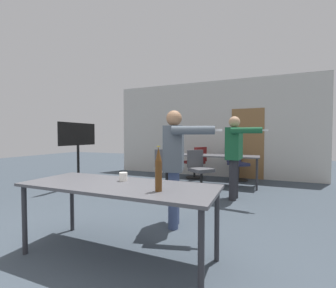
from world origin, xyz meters
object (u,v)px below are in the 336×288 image
object	(u,v)px
office_chair_far_right	(166,170)
beer_bottle	(159,170)
tv_screen	(78,147)
office_chair_side_rolled	(196,164)
office_chair_far_left	(200,171)
person_center_tall	(235,150)
office_chair_mid_tucked	(237,165)
drink_cup	(123,177)
person_left_plaid	(175,157)

from	to	relation	value
office_chair_far_right	beer_bottle	xyz separation A→B (m)	(1.25, -3.13, 0.51)
tv_screen	office_chair_side_rolled	size ratio (longest dim) A/B	1.69
office_chair_far_left	beer_bottle	world-z (taller)	beer_bottle
person_center_tall	beer_bottle	xyz separation A→B (m)	(-0.37, -2.78, -0.03)
office_chair_mid_tucked	office_chair_far_left	bearing A→B (deg)	28.18
office_chair_far_right	office_chair_mid_tucked	distance (m)	2.25
beer_bottle	person_center_tall	bearing A→B (deg)	82.44
office_chair_far_left	beer_bottle	bearing A→B (deg)	48.93
tv_screen	person_center_tall	world-z (taller)	person_center_tall
office_chair_far_right	drink_cup	world-z (taller)	office_chair_far_right
office_chair_side_rolled	beer_bottle	distance (m)	4.73
office_chair_far_right	drink_cup	bearing A→B (deg)	-86.40
office_chair_mid_tucked	tv_screen	bearing A→B (deg)	1.17
office_chair_far_left	office_chair_mid_tucked	size ratio (longest dim) A/B	0.99
person_center_tall	office_chair_side_rolled	bearing A→B (deg)	-139.17
office_chair_mid_tucked	office_chair_far_right	bearing A→B (deg)	14.70
tv_screen	office_chair_mid_tucked	distance (m)	4.28
person_left_plaid	office_chair_mid_tucked	world-z (taller)	person_left_plaid
office_chair_far_left	person_left_plaid	bearing A→B (deg)	46.66
office_chair_mid_tucked	office_chair_side_rolled	xyz separation A→B (m)	(-1.14, -0.21, 0.01)
tv_screen	person_left_plaid	xyz separation A→B (m)	(2.97, -1.27, -0.02)
person_left_plaid	person_center_tall	bearing A→B (deg)	144.80
office_chair_mid_tucked	drink_cup	world-z (taller)	office_chair_mid_tucked
office_chair_mid_tucked	person_center_tall	bearing A→B (deg)	59.68
person_left_plaid	drink_cup	distance (m)	0.89
office_chair_far_left	office_chair_side_rolled	world-z (taller)	office_chair_side_rolled
office_chair_mid_tucked	person_left_plaid	bearing A→B (deg)	48.36
office_chair_side_rolled	person_center_tall	bearing A→B (deg)	-112.77
office_chair_side_rolled	drink_cup	xyz separation A→B (m)	(0.37, -4.35, 0.37)
tv_screen	person_center_tall	size ratio (longest dim) A/B	0.96
office_chair_side_rolled	drink_cup	distance (m)	4.38
tv_screen	office_chair_mid_tucked	xyz separation A→B (m)	(3.45, 2.46, -0.55)
office_chair_far_left	beer_bottle	distance (m)	3.50
office_chair_far_left	office_chair_side_rolled	size ratio (longest dim) A/B	0.98
office_chair_far_right	beer_bottle	distance (m)	3.41
person_center_tall	office_chair_far_left	distance (m)	1.22
person_left_plaid	office_chair_side_rolled	bearing A→B (deg)	175.64
person_left_plaid	office_chair_far_left	bearing A→B (deg)	171.22
person_center_tall	drink_cup	size ratio (longest dim) A/B	17.57
person_center_tall	office_chair_mid_tucked	world-z (taller)	person_center_tall
office_chair_far_right	drink_cup	size ratio (longest dim) A/B	10.10
person_center_tall	office_chair_far_left	xyz separation A→B (m)	(-0.87, 0.65, -0.56)
office_chair_side_rolled	person_left_plaid	bearing A→B (deg)	-137.07
person_center_tall	person_left_plaid	distance (m)	1.80
person_left_plaid	beer_bottle	size ratio (longest dim) A/B	3.98
tv_screen	office_chair_far_left	xyz separation A→B (m)	(2.72, 1.06, -0.56)
tv_screen	office_chair_far_right	distance (m)	2.18
office_chair_far_left	office_chair_far_right	bearing A→B (deg)	-27.74
drink_cup	office_chair_far_left	bearing A→B (deg)	89.29
office_chair_far_right	office_chair_side_rolled	bearing A→B (deg)	66.76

